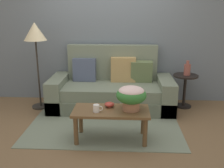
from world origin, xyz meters
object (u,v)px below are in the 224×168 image
at_px(coffee_table, 111,115).
at_px(snack_bowl, 109,104).
at_px(floor_lamp, 35,37).
at_px(side_table, 185,85).
at_px(coffee_mug, 97,108).
at_px(couch, 112,90).
at_px(potted_plant, 131,95).
at_px(table_vase, 187,69).

height_order(coffee_table, snack_bowl, snack_bowl).
xyz_separation_m(coffee_table, floor_lamp, (-1.35, 1.14, 0.91)).
distance_m(coffee_table, side_table, 1.81).
height_order(coffee_table, coffee_mug, coffee_mug).
relative_size(coffee_table, floor_lamp, 0.67).
height_order(couch, side_table, couch).
height_order(coffee_table, potted_plant, potted_plant).
bearing_deg(coffee_table, table_vase, 45.42).
xyz_separation_m(side_table, snack_bowl, (-1.29, -1.20, 0.06)).
bearing_deg(potted_plant, couch, 104.60).
relative_size(floor_lamp, potted_plant, 3.80).
distance_m(side_table, snack_bowl, 1.76).
bearing_deg(potted_plant, coffee_table, -177.28).
relative_size(snack_bowl, table_vase, 0.51).
bearing_deg(side_table, potted_plant, -127.64).
distance_m(coffee_table, floor_lamp, 1.99).
bearing_deg(floor_lamp, coffee_table, -40.21).
bearing_deg(couch, potted_plant, -75.40).
height_order(potted_plant, coffee_mug, potted_plant).
height_order(couch, coffee_mug, couch).
bearing_deg(side_table, coffee_mug, -136.14).
bearing_deg(couch, snack_bowl, -88.74).
xyz_separation_m(potted_plant, table_vase, (1.01, 1.28, 0.07)).
distance_m(side_table, potted_plant, 1.64).
height_order(side_table, table_vase, table_vase).
height_order(coffee_table, floor_lamp, floor_lamp).
height_order(side_table, coffee_mug, side_table).
bearing_deg(table_vase, snack_bowl, -137.55).
height_order(couch, snack_bowl, couch).
relative_size(couch, potted_plant, 5.43).
height_order(potted_plant, table_vase, table_vase).
height_order(floor_lamp, table_vase, floor_lamp).
bearing_deg(potted_plant, floor_lamp, 145.06).
relative_size(potted_plant, coffee_mug, 3.10).
relative_size(coffee_table, potted_plant, 2.55).
xyz_separation_m(side_table, floor_lamp, (-2.61, -0.16, 0.85)).
distance_m(coffee_table, table_vase, 1.85).
relative_size(coffee_mug, snack_bowl, 0.96).
bearing_deg(coffee_table, floor_lamp, 139.79).
height_order(side_table, snack_bowl, side_table).
relative_size(couch, coffee_table, 2.13).
relative_size(couch, table_vase, 8.29).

